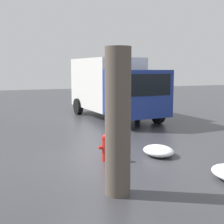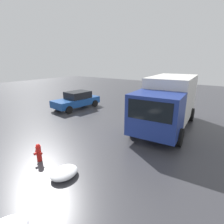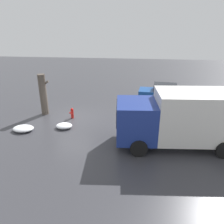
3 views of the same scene
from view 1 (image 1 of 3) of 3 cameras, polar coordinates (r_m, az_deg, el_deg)
The scene contains 6 objects.
ground_plane at distance 8.92m, azimuth -1.17°, elevation -8.91°, with size 60.00×60.00×0.00m, color #38383D.
fire_hydrant at distance 8.81m, azimuth -1.17°, elevation -6.45°, with size 0.31×0.41×0.77m.
tree_trunk at distance 6.31m, azimuth 1.07°, elevation -1.79°, with size 0.80×0.53×3.03m.
delivery_truck at distance 16.13m, azimuth 0.26°, elevation 4.77°, with size 6.76×3.16×3.10m.
pedestrian at distance 15.04m, azimuth 4.69°, elevation 1.94°, with size 0.40×0.40×1.83m.
snow_pile_by_hydrant at distance 9.49m, azimuth 8.49°, elevation -7.01°, with size 1.05×0.86×0.30m.
Camera 1 is at (-8.03, 2.89, 2.61)m, focal length 50.00 mm.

